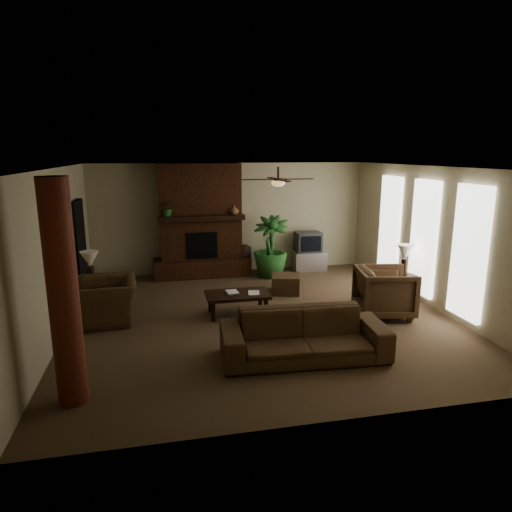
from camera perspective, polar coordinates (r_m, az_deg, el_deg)
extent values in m
plane|color=brown|center=(8.63, 0.56, -7.72)|extent=(7.00, 7.00, 0.00)
plane|color=silver|center=(8.07, 0.61, 11.20)|extent=(7.00, 7.00, 0.00)
plane|color=tan|center=(11.63, -3.21, 4.82)|extent=(7.00, 0.00, 7.00)
plane|color=tan|center=(5.00, 9.47, -6.54)|extent=(7.00, 0.00, 7.00)
plane|color=tan|center=(8.23, -23.94, 0.27)|extent=(0.00, 7.00, 7.00)
plane|color=tan|center=(9.62, 21.39, 2.20)|extent=(0.00, 7.00, 7.00)
cube|color=#4C2714|center=(11.29, -7.04, 4.49)|extent=(2.00, 0.50, 2.80)
cube|color=#4C2714|center=(11.42, -6.83, -1.42)|extent=(2.40, 0.70, 0.45)
cube|color=black|center=(11.13, -6.84, 1.35)|extent=(0.75, 0.04, 0.65)
cube|color=black|center=(11.00, -6.92, 4.80)|extent=(2.10, 0.28, 0.12)
cube|color=white|center=(10.95, 16.60, 3.52)|extent=(0.08, 0.85, 2.35)
cube|color=white|center=(9.77, 20.49, 2.13)|extent=(0.08, 0.85, 2.35)
cube|color=white|center=(8.64, 25.41, 0.35)|extent=(0.08, 0.85, 2.35)
cylinder|color=maroon|center=(5.84, -23.25, -4.58)|extent=(0.36, 0.36, 2.80)
cube|color=black|center=(10.02, -21.41, 0.56)|extent=(0.10, 1.00, 2.10)
cylinder|color=black|center=(8.46, 2.84, 10.46)|extent=(0.04, 0.04, 0.24)
cylinder|color=black|center=(8.47, 2.83, 9.64)|extent=(0.20, 0.20, 0.06)
ellipsoid|color=#F2BF72|center=(8.47, 2.82, 9.24)|extent=(0.26, 0.26, 0.14)
cube|color=black|center=(8.58, 5.45, 9.71)|extent=(0.55, 0.12, 0.01)
cube|color=black|center=(8.38, 0.15, 9.69)|extent=(0.55, 0.12, 0.01)
cube|color=black|center=(8.86, 2.16, 9.86)|extent=(0.12, 0.55, 0.01)
cube|color=black|center=(8.08, 3.57, 9.54)|extent=(0.12, 0.55, 0.01)
imported|color=#4A3520|center=(6.87, 6.16, -9.02)|extent=(2.53, 0.88, 0.97)
imported|color=#4A3520|center=(8.75, -18.38, -4.53)|extent=(0.87, 1.25, 1.04)
imported|color=#4A3520|center=(8.88, 16.05, -4.14)|extent=(1.11, 1.16, 1.03)
cube|color=black|center=(8.62, -2.37, -4.94)|extent=(1.20, 0.70, 0.06)
cube|color=black|center=(8.39, -5.46, -7.06)|extent=(0.07, 0.07, 0.37)
cube|color=black|center=(8.55, 1.25, -6.60)|extent=(0.07, 0.07, 0.37)
cube|color=black|center=(8.86, -5.84, -5.96)|extent=(0.07, 0.07, 0.37)
cube|color=black|center=(9.01, 0.52, -5.56)|extent=(0.07, 0.07, 0.37)
cube|color=#4A3520|center=(10.03, 3.78, -3.56)|extent=(0.74, 0.74, 0.40)
cube|color=#BCBCBE|center=(12.00, 6.77, -0.59)|extent=(0.87, 0.53, 0.50)
cube|color=#353538|center=(11.87, 6.63, 1.79)|extent=(0.66, 0.51, 0.52)
cube|color=black|center=(11.63, 7.05, 1.54)|extent=(0.52, 0.04, 0.40)
cylinder|color=#33271C|center=(11.54, -1.46, -0.54)|extent=(0.34, 0.34, 0.70)
sphere|color=#33271C|center=(11.48, -1.47, 0.67)|extent=(0.34, 0.34, 0.34)
imported|color=#285923|center=(11.25, 1.83, -0.49)|extent=(1.32, 1.72, 0.85)
cube|color=black|center=(9.47, -19.96, -4.88)|extent=(0.65, 0.65, 0.55)
cylinder|color=black|center=(9.32, -20.20, -2.30)|extent=(0.17, 0.17, 0.35)
cone|color=white|center=(9.24, -20.36, -0.35)|extent=(0.45, 0.45, 0.30)
cube|color=black|center=(9.96, 18.15, -3.86)|extent=(0.61, 0.61, 0.55)
cylinder|color=black|center=(9.85, 18.32, -1.35)|extent=(0.15, 0.15, 0.35)
cone|color=white|center=(9.78, 18.46, 0.50)|extent=(0.39, 0.39, 0.30)
imported|color=#285923|center=(10.96, -11.15, 5.80)|extent=(0.46, 0.49, 0.33)
imported|color=brown|center=(11.08, -2.77, 5.83)|extent=(0.23, 0.24, 0.22)
imported|color=#999999|center=(8.58, -3.77, -3.83)|extent=(0.22, 0.04, 0.29)
imported|color=#999999|center=(8.54, -1.00, -3.87)|extent=(0.21, 0.06, 0.29)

